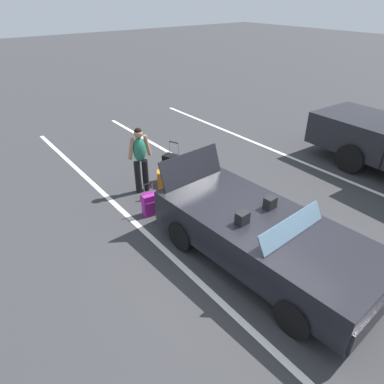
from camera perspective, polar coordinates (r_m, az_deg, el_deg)
name	(u,v)px	position (r m, az deg, el deg)	size (l,w,h in m)	color
ground_plane	(260,262)	(6.62, 11.18, -11.32)	(80.00, 80.00, 0.00)	#333335
lot_line_near	(210,292)	(5.98, 3.03, -16.26)	(18.00, 0.12, 0.01)	silver
lot_line_mid	(309,232)	(7.61, 18.81, -6.33)	(18.00, 0.12, 0.01)	silver
lot_line_far	(375,192)	(9.73, 28.05, -0.01)	(18.00, 0.12, 0.01)	silver
convertible_car	(272,242)	(6.16, 13.15, -8.08)	(4.23, 2.00, 1.53)	black
suitcase_large_black	(173,169)	(8.90, -3.19, 3.82)	(0.55, 0.44, 1.09)	black
suitcase_medium_bright	(166,183)	(8.38, -4.36, 1.54)	(0.41, 0.47, 0.93)	orange
suitcase_small_carryon	(150,204)	(7.69, -6.92, -2.03)	(0.26, 0.37, 0.75)	#991E8C
traveler_person	(140,157)	(8.31, -8.59, 5.77)	(0.26, 0.61, 1.65)	black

